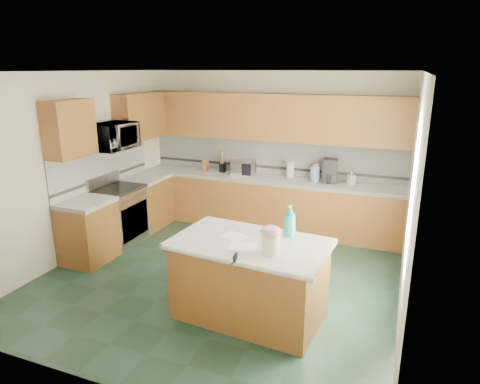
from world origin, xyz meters
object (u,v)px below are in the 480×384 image
at_px(island_top, 250,244).
at_px(treat_jar, 271,244).
at_px(toaster_oven, 243,168).
at_px(island_base, 250,282).
at_px(soap_bottle_island, 290,221).
at_px(coffee_maker, 330,171).
at_px(knife_block, 205,166).

relative_size(island_top, treat_jar, 8.36).
relative_size(treat_jar, toaster_oven, 0.47).
bearing_deg(island_base, soap_bottle_island, 45.67).
distance_m(island_base, toaster_oven, 3.11).
xyz_separation_m(island_top, treat_jar, (0.30, -0.21, 0.13)).
distance_m(island_base, soap_bottle_island, 0.82).
bearing_deg(coffee_maker, toaster_oven, 173.61).
bearing_deg(island_base, coffee_maker, 87.88).
distance_m(island_top, treat_jar, 0.39).
bearing_deg(knife_block, treat_jar, -59.37).
relative_size(treat_jar, soap_bottle_island, 0.55).
relative_size(knife_block, toaster_oven, 0.45).
relative_size(island_base, soap_bottle_island, 4.32).
xyz_separation_m(knife_block, coffee_maker, (2.27, 0.03, 0.10)).
distance_m(island_base, knife_block, 3.46).
distance_m(island_top, soap_bottle_island, 0.52).
distance_m(knife_block, toaster_oven, 0.75).
bearing_deg(toaster_oven, island_base, -82.74).
bearing_deg(toaster_oven, knife_block, 164.76).
distance_m(island_base, coffee_maker, 2.95).
relative_size(island_base, coffee_maker, 4.06).
height_order(toaster_oven, coffee_maker, coffee_maker).
xyz_separation_m(island_top, knife_block, (-1.92, 2.81, 0.13)).
bearing_deg(island_top, island_base, 94.93).
bearing_deg(toaster_oven, treat_jar, -79.36).
bearing_deg(knife_block, coffee_maker, -4.86).
distance_m(soap_bottle_island, knife_block, 3.39).
bearing_deg(treat_jar, island_base, 150.40).
height_order(island_base, toaster_oven, toaster_oven).
relative_size(island_top, soap_bottle_island, 4.59).
relative_size(island_base, toaster_oven, 3.70).
xyz_separation_m(toaster_oven, coffee_maker, (1.52, 0.03, 0.07)).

